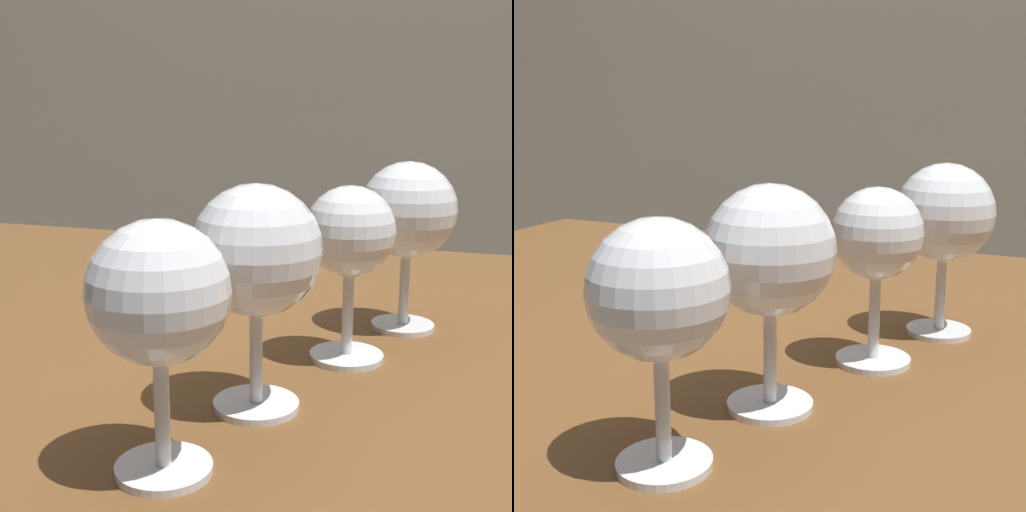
% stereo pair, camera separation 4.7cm
% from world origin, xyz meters
% --- Properties ---
extents(dining_table, '(1.20, 0.78, 0.73)m').
position_xyz_m(dining_table, '(0.00, 0.00, 0.63)').
color(dining_table, brown).
rests_on(dining_table, ground_plane).
extents(wine_glass_white, '(0.08, 0.08, 0.15)m').
position_xyz_m(wine_glass_white, '(0.01, -0.27, 0.83)').
color(wine_glass_white, white).
rests_on(wine_glass_white, dining_table).
extents(wine_glass_merlot, '(0.09, 0.09, 0.16)m').
position_xyz_m(wine_glass_merlot, '(0.04, -0.17, 0.84)').
color(wine_glass_merlot, white).
rests_on(wine_glass_merlot, dining_table).
extents(wine_glass_chardonnay, '(0.07, 0.07, 0.14)m').
position_xyz_m(wine_glass_chardonnay, '(0.08, -0.06, 0.83)').
color(wine_glass_chardonnay, white).
rests_on(wine_glass_chardonnay, dining_table).
extents(wine_glass_pinot, '(0.09, 0.09, 0.16)m').
position_xyz_m(wine_glass_pinot, '(0.12, 0.03, 0.84)').
color(wine_glass_pinot, white).
rests_on(wine_glass_pinot, dining_table).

